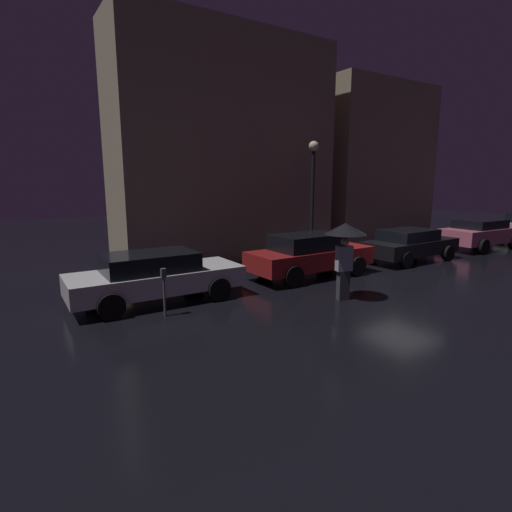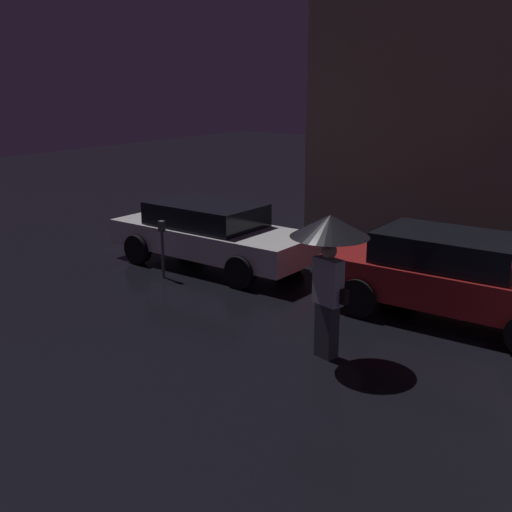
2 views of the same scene
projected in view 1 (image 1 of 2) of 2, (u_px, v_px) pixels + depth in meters
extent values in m
plane|color=black|center=(403.00, 273.00, 14.51)|extent=(60.00, 60.00, 0.00)
cube|color=gray|center=(226.00, 148.00, 17.07)|extent=(9.56, 3.00, 9.32)
cube|color=gray|center=(373.00, 164.00, 22.00)|extent=(6.90, 3.00, 8.37)
cube|color=silver|center=(157.00, 280.00, 11.07)|extent=(4.71, 1.81, 0.56)
cube|color=black|center=(150.00, 262.00, 10.87)|extent=(2.46, 1.58, 0.50)
cylinder|color=black|center=(193.00, 277.00, 12.63)|extent=(0.66, 0.22, 0.66)
cylinder|color=black|center=(219.00, 289.00, 11.15)|extent=(0.66, 0.22, 0.66)
cylinder|color=black|center=(96.00, 290.00, 11.09)|extent=(0.66, 0.22, 0.66)
cylinder|color=black|center=(111.00, 307.00, 9.62)|extent=(0.66, 0.22, 0.66)
cube|color=maroon|center=(311.00, 258.00, 13.93)|extent=(4.61, 1.79, 0.63)
cube|color=black|center=(307.00, 242.00, 13.73)|extent=(2.41, 1.55, 0.53)
cylinder|color=black|center=(324.00, 258.00, 15.45)|extent=(0.70, 0.22, 0.70)
cylinder|color=black|center=(357.00, 266.00, 14.03)|extent=(0.70, 0.22, 0.70)
cylinder|color=black|center=(263.00, 267.00, 13.95)|extent=(0.70, 0.22, 0.70)
cylinder|color=black|center=(293.00, 277.00, 12.53)|extent=(0.70, 0.22, 0.70)
cube|color=black|center=(410.00, 247.00, 16.65)|extent=(4.45, 1.89, 0.57)
cube|color=black|center=(408.00, 235.00, 16.47)|extent=(2.33, 1.62, 0.44)
cylinder|color=black|center=(412.00, 247.00, 18.16)|extent=(0.64, 0.22, 0.64)
cylinder|color=black|center=(448.00, 253.00, 16.70)|extent=(0.64, 0.22, 0.64)
cylinder|color=black|center=(371.00, 253.00, 16.72)|extent=(0.64, 0.22, 0.64)
cylinder|color=black|center=(406.00, 260.00, 15.26)|extent=(0.64, 0.22, 0.64)
cube|color=#DB6684|center=(481.00, 235.00, 19.52)|extent=(4.46, 1.93, 0.69)
cube|color=black|center=(480.00, 224.00, 19.32)|extent=(2.34, 1.64, 0.41)
cylinder|color=black|center=(477.00, 237.00, 21.04)|extent=(0.70, 0.22, 0.70)
cylinder|color=black|center=(447.00, 242.00, 19.60)|extent=(0.70, 0.22, 0.70)
cylinder|color=black|center=(483.00, 247.00, 18.13)|extent=(0.70, 0.22, 0.70)
cylinder|color=black|center=(501.00, 234.00, 22.46)|extent=(0.70, 0.22, 0.70)
cube|color=#383842|center=(343.00, 285.00, 11.25)|extent=(0.36, 0.28, 0.84)
cube|color=#B2B7C6|center=(344.00, 258.00, 11.11)|extent=(0.49, 0.32, 0.70)
sphere|color=tan|center=(345.00, 242.00, 11.02)|extent=(0.23, 0.23, 0.23)
cylinder|color=black|center=(345.00, 249.00, 11.06)|extent=(0.02, 0.02, 0.82)
cone|color=black|center=(345.00, 229.00, 10.95)|extent=(1.15, 1.15, 0.32)
cube|color=black|center=(350.00, 264.00, 11.27)|extent=(0.18, 0.14, 0.22)
cylinder|color=#4C5154|center=(164.00, 297.00, 9.87)|extent=(0.06, 0.06, 0.99)
cube|color=#4C5154|center=(163.00, 273.00, 9.76)|extent=(0.12, 0.10, 0.22)
cylinder|color=black|center=(312.00, 206.00, 16.80)|extent=(0.14, 0.14, 4.50)
sphere|color=#F9EAB7|center=(314.00, 146.00, 16.34)|extent=(0.41, 0.41, 0.41)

